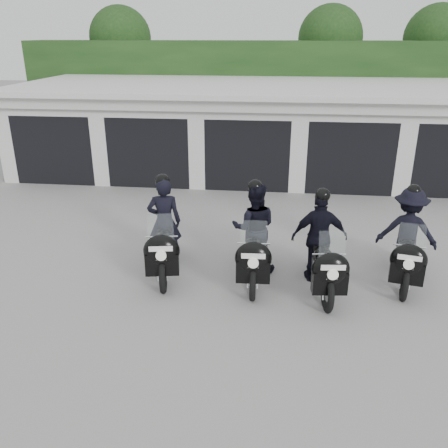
# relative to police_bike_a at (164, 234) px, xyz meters

# --- Properties ---
(ground) EXTENTS (80.00, 80.00, 0.00)m
(ground) POSITION_rel_police_bike_a_xyz_m (1.29, 0.08, -0.81)
(ground) COLOR gray
(ground) RESTS_ON ground
(garage_block) EXTENTS (16.40, 6.80, 2.96)m
(garage_block) POSITION_rel_police_bike_a_xyz_m (1.29, 8.14, 0.61)
(garage_block) COLOR silver
(garage_block) RESTS_ON ground
(background_vegetation) EXTENTS (20.00, 3.90, 5.80)m
(background_vegetation) POSITION_rel_police_bike_a_xyz_m (1.66, 13.00, 1.96)
(background_vegetation) COLOR #183914
(background_vegetation) RESTS_ON ground
(police_bike_a) EXTENTS (0.97, 2.33, 2.05)m
(police_bike_a) POSITION_rel_police_bike_a_xyz_m (0.00, 0.00, 0.00)
(police_bike_a) COLOR black
(police_bike_a) RESTS_ON ground
(police_bike_b) EXTENTS (0.94, 2.32, 2.02)m
(police_bike_b) POSITION_rel_police_bike_a_xyz_m (1.82, 0.04, 0.04)
(police_bike_b) COLOR black
(police_bike_b) RESTS_ON ground
(police_bike_c) EXTENTS (1.13, 2.27, 1.98)m
(police_bike_c) POSITION_rel_police_bike_a_xyz_m (3.11, -0.23, 0.03)
(police_bike_c) COLOR black
(police_bike_c) RESTS_ON ground
(police_bike_d) EXTENTS (1.27, 2.22, 1.95)m
(police_bike_d) POSITION_rel_police_bike_a_xyz_m (4.83, 0.31, 0.02)
(police_bike_d) COLOR black
(police_bike_d) RESTS_ON ground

